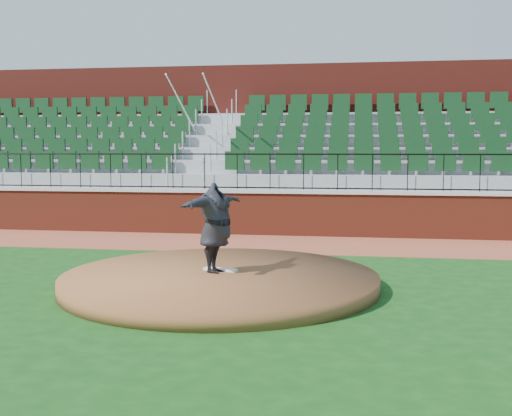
# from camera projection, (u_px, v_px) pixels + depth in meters

# --- Properties ---
(ground) EXTENTS (90.00, 90.00, 0.00)m
(ground) POSITION_uv_depth(u_px,v_px,m) (242.00, 290.00, 10.85)
(ground) COLOR #123F12
(ground) RESTS_ON ground
(warning_track) EXTENTS (34.00, 3.20, 0.01)m
(warning_track) POSITION_uv_depth(u_px,v_px,m) (280.00, 244.00, 16.16)
(warning_track) COLOR brown
(warning_track) RESTS_ON ground
(field_wall) EXTENTS (34.00, 0.35, 1.20)m
(field_wall) POSITION_uv_depth(u_px,v_px,m) (287.00, 214.00, 17.67)
(field_wall) COLOR maroon
(field_wall) RESTS_ON ground
(wall_cap) EXTENTS (34.00, 0.45, 0.10)m
(wall_cap) POSITION_uv_depth(u_px,v_px,m) (287.00, 191.00, 17.61)
(wall_cap) COLOR #B7B7B7
(wall_cap) RESTS_ON field_wall
(wall_railing) EXTENTS (34.00, 0.05, 1.00)m
(wall_railing) POSITION_uv_depth(u_px,v_px,m) (287.00, 172.00, 17.56)
(wall_railing) COLOR black
(wall_railing) RESTS_ON wall_cap
(seating_stands) EXTENTS (34.00, 5.10, 4.60)m
(seating_stands) POSITION_uv_depth(u_px,v_px,m) (296.00, 153.00, 20.19)
(seating_stands) COLOR gray
(seating_stands) RESTS_ON ground
(concourse_wall) EXTENTS (34.00, 0.50, 5.50)m
(concourse_wall) POSITION_uv_depth(u_px,v_px,m) (303.00, 140.00, 22.90)
(concourse_wall) COLOR maroon
(concourse_wall) RESTS_ON ground
(pitchers_mound) EXTENTS (5.60, 5.60, 0.25)m
(pitchers_mound) POSITION_uv_depth(u_px,v_px,m) (220.00, 280.00, 11.09)
(pitchers_mound) COLOR brown
(pitchers_mound) RESTS_ON ground
(pitching_rubber) EXTENTS (0.64, 0.28, 0.04)m
(pitching_rubber) POSITION_uv_depth(u_px,v_px,m) (220.00, 269.00, 11.33)
(pitching_rubber) COLOR white
(pitching_rubber) RESTS_ON pitchers_mound
(pitcher) EXTENTS (1.06, 2.06, 1.62)m
(pitcher) POSITION_uv_depth(u_px,v_px,m) (216.00, 228.00, 11.08)
(pitcher) COLOR black
(pitcher) RESTS_ON pitchers_mound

